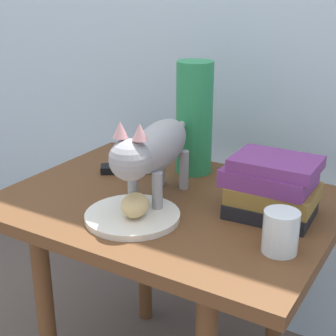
{
  "coord_description": "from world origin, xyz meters",
  "views": [
    {
      "loc": [
        0.57,
        -0.94,
        1.06
      ],
      "look_at": [
        0.0,
        0.0,
        0.65
      ],
      "focal_mm": 53.3,
      "sensor_mm": 36.0,
      "label": 1
    }
  ],
  "objects_px": {
    "candle_jar": "(280,234)",
    "tv_remote": "(128,169)",
    "plate": "(133,216)",
    "bread_roll": "(136,205)",
    "book_stack": "(272,187)",
    "cat": "(154,149)",
    "side_table": "(168,229)",
    "green_vase": "(194,118)"
  },
  "relations": [
    {
      "from": "cat",
      "to": "candle_jar",
      "type": "relative_size",
      "value": 5.6
    },
    {
      "from": "cat",
      "to": "green_vase",
      "type": "distance_m",
      "value": 0.23
    },
    {
      "from": "bread_roll",
      "to": "cat",
      "type": "bearing_deg",
      "value": 100.43
    },
    {
      "from": "plate",
      "to": "cat",
      "type": "distance_m",
      "value": 0.16
    },
    {
      "from": "cat",
      "to": "plate",
      "type": "bearing_deg",
      "value": -86.74
    },
    {
      "from": "side_table",
      "to": "book_stack",
      "type": "distance_m",
      "value": 0.29
    },
    {
      "from": "plate",
      "to": "bread_roll",
      "type": "height_order",
      "value": "bread_roll"
    },
    {
      "from": "green_vase",
      "to": "tv_remote",
      "type": "distance_m",
      "value": 0.23
    },
    {
      "from": "side_table",
      "to": "tv_remote",
      "type": "xyz_separation_m",
      "value": [
        -0.19,
        0.1,
        0.09
      ]
    },
    {
      "from": "green_vase",
      "to": "tv_remote",
      "type": "height_order",
      "value": "green_vase"
    },
    {
      "from": "bread_roll",
      "to": "cat",
      "type": "relative_size",
      "value": 0.17
    },
    {
      "from": "green_vase",
      "to": "candle_jar",
      "type": "relative_size",
      "value": 3.55
    },
    {
      "from": "bread_roll",
      "to": "cat",
      "type": "distance_m",
      "value": 0.14
    },
    {
      "from": "bread_roll",
      "to": "book_stack",
      "type": "height_order",
      "value": "book_stack"
    },
    {
      "from": "candle_jar",
      "to": "cat",
      "type": "bearing_deg",
      "value": 168.05
    },
    {
      "from": "candle_jar",
      "to": "tv_remote",
      "type": "distance_m",
      "value": 0.54
    },
    {
      "from": "plate",
      "to": "bread_roll",
      "type": "distance_m",
      "value": 0.04
    },
    {
      "from": "green_vase",
      "to": "plate",
      "type": "bearing_deg",
      "value": -85.67
    },
    {
      "from": "plate",
      "to": "book_stack",
      "type": "relative_size",
      "value": 1.04
    },
    {
      "from": "book_stack",
      "to": "green_vase",
      "type": "height_order",
      "value": "green_vase"
    },
    {
      "from": "plate",
      "to": "tv_remote",
      "type": "xyz_separation_m",
      "value": [
        -0.18,
        0.23,
        0.0
      ]
    },
    {
      "from": "side_table",
      "to": "tv_remote",
      "type": "height_order",
      "value": "tv_remote"
    },
    {
      "from": "plate",
      "to": "book_stack",
      "type": "distance_m",
      "value": 0.31
    },
    {
      "from": "plate",
      "to": "green_vase",
      "type": "height_order",
      "value": "green_vase"
    },
    {
      "from": "side_table",
      "to": "book_stack",
      "type": "xyz_separation_m",
      "value": [
        0.24,
        0.05,
        0.15
      ]
    },
    {
      "from": "bread_roll",
      "to": "book_stack",
      "type": "relative_size",
      "value": 0.4
    },
    {
      "from": "green_vase",
      "to": "bread_roll",
      "type": "bearing_deg",
      "value": -83.38
    },
    {
      "from": "side_table",
      "to": "green_vase",
      "type": "bearing_deg",
      "value": 100.56
    },
    {
      "from": "bread_roll",
      "to": "book_stack",
      "type": "distance_m",
      "value": 0.3
    },
    {
      "from": "plate",
      "to": "book_stack",
      "type": "xyz_separation_m",
      "value": [
        0.25,
        0.18,
        0.06
      ]
    },
    {
      "from": "book_stack",
      "to": "tv_remote",
      "type": "distance_m",
      "value": 0.43
    },
    {
      "from": "cat",
      "to": "book_stack",
      "type": "bearing_deg",
      "value": 16.66
    },
    {
      "from": "book_stack",
      "to": "candle_jar",
      "type": "xyz_separation_m",
      "value": [
        0.07,
        -0.15,
        -0.03
      ]
    },
    {
      "from": "tv_remote",
      "to": "candle_jar",
      "type": "bearing_deg",
      "value": -57.22
    },
    {
      "from": "bread_roll",
      "to": "candle_jar",
      "type": "relative_size",
      "value": 0.94
    },
    {
      "from": "side_table",
      "to": "bread_roll",
      "type": "xyz_separation_m",
      "value": [
        0.0,
        -0.14,
        0.12
      ]
    },
    {
      "from": "bread_roll",
      "to": "side_table",
      "type": "bearing_deg",
      "value": 90.94
    },
    {
      "from": "green_vase",
      "to": "book_stack",
      "type": "bearing_deg",
      "value": -28.63
    },
    {
      "from": "bread_roll",
      "to": "cat",
      "type": "height_order",
      "value": "cat"
    },
    {
      "from": "side_table",
      "to": "cat",
      "type": "bearing_deg",
      "value": -119.17
    },
    {
      "from": "plate",
      "to": "book_stack",
      "type": "height_order",
      "value": "book_stack"
    },
    {
      "from": "plate",
      "to": "green_vase",
      "type": "relative_size",
      "value": 0.7
    }
  ]
}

